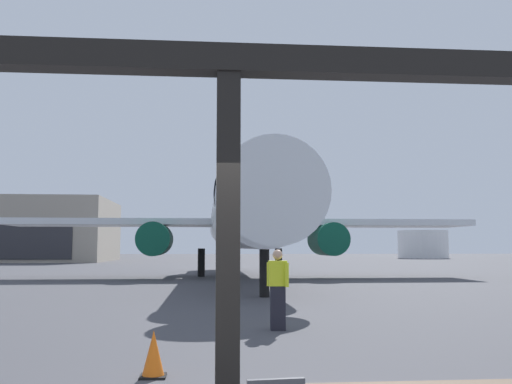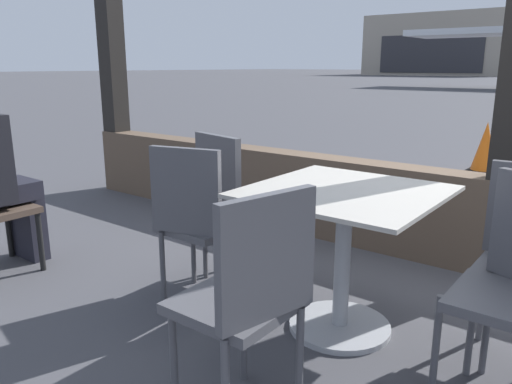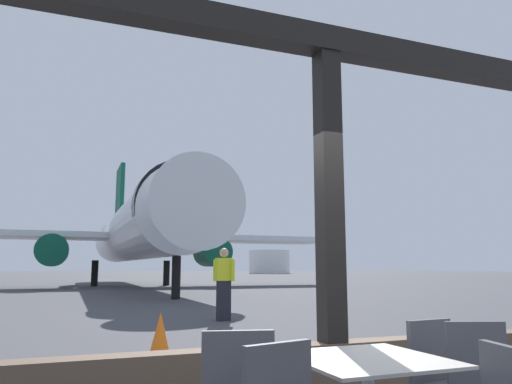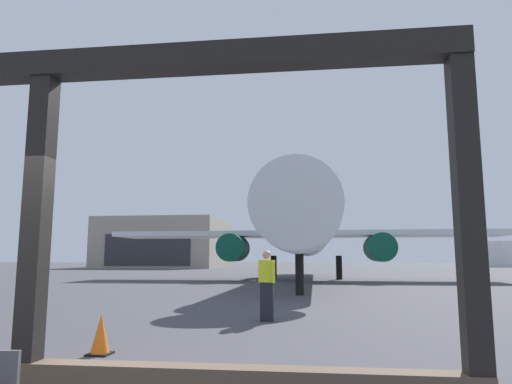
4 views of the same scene
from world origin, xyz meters
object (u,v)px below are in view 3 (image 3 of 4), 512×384
object	(u,v)px
cafe_chair_window_right	(442,374)
fuel_storage_tank	(269,262)
airplane	(138,231)
cafe_chair_aisle_left	(485,383)
ground_crew_worker	(224,283)
traffic_cone	(160,336)

from	to	relation	value
cafe_chair_window_right	fuel_storage_tank	distance (m)	94.18
airplane	fuel_storage_tank	distance (m)	67.23
cafe_chair_window_right	fuel_storage_tank	world-z (taller)	fuel_storage_tank
cafe_chair_aisle_left	ground_crew_worker	bearing A→B (deg)	83.44
cafe_chair_aisle_left	fuel_storage_tank	bearing A→B (deg)	68.34
cafe_chair_aisle_left	traffic_cone	distance (m)	4.87
cafe_chair_aisle_left	ground_crew_worker	size ratio (longest dim) A/B	0.53
cafe_chair_aisle_left	traffic_cone	xyz separation A→B (m)	(-1.25, 4.71, -0.24)
ground_crew_worker	traffic_cone	world-z (taller)	ground_crew_worker
airplane	traffic_cone	world-z (taller)	airplane
cafe_chair_aisle_left	fuel_storage_tank	distance (m)	94.49
ground_crew_worker	traffic_cone	distance (m)	4.91
cafe_chair_aisle_left	cafe_chair_window_right	bearing A→B (deg)	96.01
airplane	ground_crew_worker	bearing A→B (deg)	-91.54
cafe_chair_window_right	fuel_storage_tank	size ratio (longest dim) A/B	0.11
cafe_chair_aisle_left	ground_crew_worker	xyz separation A→B (m)	(1.04, 9.02, 0.35)
cafe_chair_window_right	airplane	xyz separation A→B (m)	(1.62, 29.06, 3.00)
cafe_chair_window_right	fuel_storage_tank	xyz separation A→B (m)	(34.91, 87.46, 1.73)
traffic_cone	fuel_storage_tank	xyz separation A→B (m)	(36.11, 83.10, 1.96)
cafe_chair_window_right	airplane	size ratio (longest dim) A/B	0.03
airplane	traffic_cone	size ratio (longest dim) A/B	49.33
cafe_chair_aisle_left	airplane	bearing A→B (deg)	86.92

